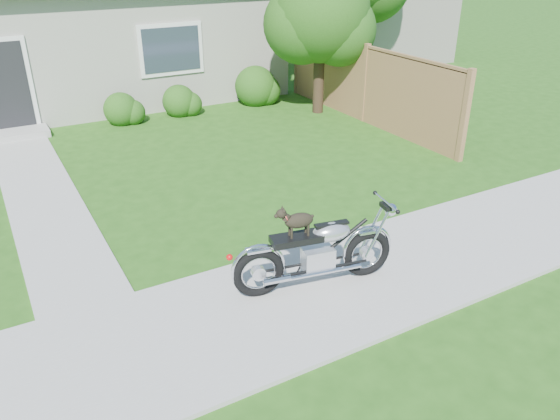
{
  "coord_description": "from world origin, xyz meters",
  "views": [
    {
      "loc": [
        -2.14,
        -4.9,
        4.1
      ],
      "look_at": [
        1.2,
        1.0,
        0.75
      ],
      "focal_mm": 35.0,
      "sensor_mm": 36.0,
      "label": 1
    }
  ],
  "objects_px": {
    "house": "(45,19)",
    "tree_near": "(326,18)",
    "motorcycle_with_dog": "(317,250)",
    "potted_plant_right": "(127,109)",
    "fence": "(365,84)"
  },
  "relations": [
    {
      "from": "house",
      "to": "fence",
      "type": "relative_size",
      "value": 1.9
    },
    {
      "from": "tree_near",
      "to": "potted_plant_right",
      "type": "distance_m",
      "value": 5.44
    },
    {
      "from": "fence",
      "to": "motorcycle_with_dog",
      "type": "height_order",
      "value": "fence"
    },
    {
      "from": "house",
      "to": "tree_near",
      "type": "distance_m",
      "value": 7.77
    },
    {
      "from": "house",
      "to": "potted_plant_right",
      "type": "height_order",
      "value": "house"
    },
    {
      "from": "house",
      "to": "tree_near",
      "type": "xyz_separation_m",
      "value": [
        5.84,
        -5.12,
        0.24
      ]
    },
    {
      "from": "tree_near",
      "to": "motorcycle_with_dog",
      "type": "relative_size",
      "value": 1.7
    },
    {
      "from": "fence",
      "to": "potted_plant_right",
      "type": "height_order",
      "value": "fence"
    },
    {
      "from": "house",
      "to": "motorcycle_with_dog",
      "type": "relative_size",
      "value": 5.71
    },
    {
      "from": "potted_plant_right",
      "to": "motorcycle_with_dog",
      "type": "distance_m",
      "value": 8.46
    },
    {
      "from": "motorcycle_with_dog",
      "to": "house",
      "type": "bearing_deg",
      "value": 106.73
    },
    {
      "from": "house",
      "to": "motorcycle_with_dog",
      "type": "distance_m",
      "value": 12.07
    },
    {
      "from": "potted_plant_right",
      "to": "motorcycle_with_dog",
      "type": "xyz_separation_m",
      "value": [
        0.15,
        -8.46,
        0.21
      ]
    },
    {
      "from": "house",
      "to": "potted_plant_right",
      "type": "bearing_deg",
      "value": -72.47
    },
    {
      "from": "fence",
      "to": "motorcycle_with_dog",
      "type": "bearing_deg",
      "value": -131.85
    }
  ]
}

